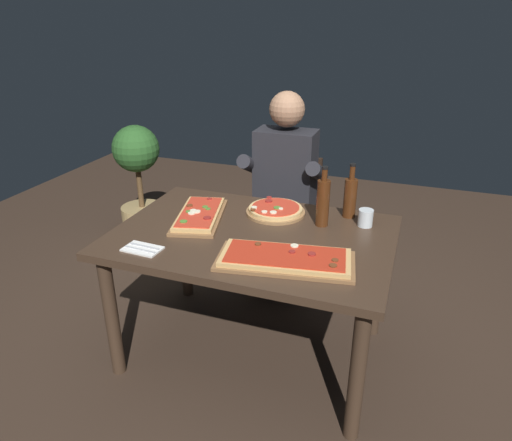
{
  "coord_description": "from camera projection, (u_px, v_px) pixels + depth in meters",
  "views": [
    {
      "loc": [
        0.73,
        -2.0,
        1.77
      ],
      "look_at": [
        0.0,
        0.05,
        0.79
      ],
      "focal_mm": 32.76,
      "sensor_mm": 36.0,
      "label": 1
    }
  ],
  "objects": [
    {
      "name": "diner_chair",
      "position": [
        287.0,
        214.0,
        3.22
      ],
      "size": [
        0.44,
        0.44,
        0.87
      ],
      "color": "black",
      "rests_on": "ground_plane"
    },
    {
      "name": "napkin_cutlery_set",
      "position": [
        142.0,
        249.0,
        2.2
      ],
      "size": [
        0.19,
        0.12,
        0.01
      ],
      "color": "white",
      "rests_on": "dining_table"
    },
    {
      "name": "tumbler_near_camera",
      "position": [
        366.0,
        218.0,
        2.43
      ],
      "size": [
        0.08,
        0.08,
        0.09
      ],
      "color": "silver",
      "rests_on": "dining_table"
    },
    {
      "name": "seated_diner",
      "position": [
        283.0,
        185.0,
        3.01
      ],
      "size": [
        0.53,
        0.41,
        1.33
      ],
      "color": "#23232D",
      "rests_on": "ground_plane"
    },
    {
      "name": "wine_bottle_dark",
      "position": [
        323.0,
        202.0,
        2.4
      ],
      "size": [
        0.07,
        0.07,
        0.32
      ],
      "color": "#47230F",
      "rests_on": "dining_table"
    },
    {
      "name": "ground_plane",
      "position": [
        253.0,
        350.0,
        2.67
      ],
      "size": [
        6.4,
        6.4,
        0.0
      ],
      "primitive_type": "plane",
      "color": "#38281E"
    },
    {
      "name": "oil_bottle_amber",
      "position": [
        350.0,
        196.0,
        2.51
      ],
      "size": [
        0.07,
        0.07,
        0.3
      ],
      "color": "#47230F",
      "rests_on": "dining_table"
    },
    {
      "name": "dining_table",
      "position": [
        253.0,
        250.0,
        2.4
      ],
      "size": [
        1.4,
        0.96,
        0.74
      ],
      "color": "#3D2B1E",
      "rests_on": "ground_plane"
    },
    {
      "name": "pizza_rectangular_front",
      "position": [
        285.0,
        259.0,
        2.08
      ],
      "size": [
        0.65,
        0.37,
        0.05
      ],
      "color": "brown",
      "rests_on": "dining_table"
    },
    {
      "name": "pizza_rectangular_left",
      "position": [
        200.0,
        215.0,
        2.53
      ],
      "size": [
        0.35,
        0.53,
        0.05
      ],
      "color": "brown",
      "rests_on": "dining_table"
    },
    {
      "name": "pizza_round_far",
      "position": [
        275.0,
        210.0,
        2.59
      ],
      "size": [
        0.33,
        0.33,
        0.05
      ],
      "color": "olive",
      "rests_on": "dining_table"
    },
    {
      "name": "potted_plant_corner",
      "position": [
        139.0,
        179.0,
        3.79
      ],
      "size": [
        0.37,
        0.37,
        0.96
      ],
      "color": "tan",
      "rests_on": "ground_plane"
    }
  ]
}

